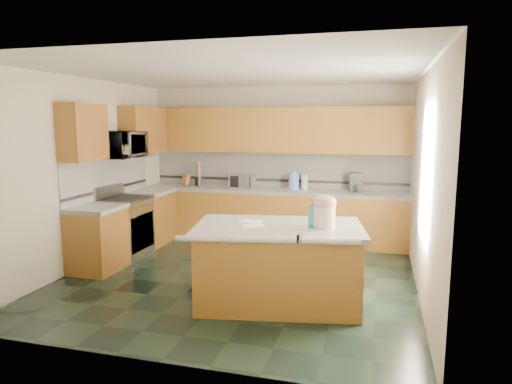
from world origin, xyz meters
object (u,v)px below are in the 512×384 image
(island_base, at_px, (278,267))
(knife_block, at_px, (186,180))
(island_top, at_px, (279,228))
(coffee_maker, at_px, (355,182))
(toaster_oven, at_px, (242,181))
(soap_bottle_island, at_px, (314,213))
(treat_jar, at_px, (324,217))

(island_base, distance_m, knife_block, 3.70)
(island_top, height_order, coffee_maker, coffee_maker)
(toaster_oven, bearing_deg, soap_bottle_island, -39.95)
(island_base, distance_m, toaster_oven, 3.12)
(knife_block, height_order, toaster_oven, toaster_oven)
(soap_bottle_island, xyz_separation_m, knife_block, (-2.76, 2.75, -0.06))
(island_top, xyz_separation_m, coffee_maker, (0.70, 2.81, 0.19))
(soap_bottle_island, relative_size, toaster_oven, 0.77)
(treat_jar, relative_size, soap_bottle_island, 0.79)
(island_base, relative_size, coffee_maker, 5.54)
(soap_bottle_island, relative_size, coffee_maker, 0.99)
(island_top, relative_size, toaster_oven, 4.56)
(soap_bottle_island, bearing_deg, island_base, 175.07)
(island_base, xyz_separation_m, island_top, (-0.00, 0.00, 0.46))
(coffee_maker, bearing_deg, knife_block, 175.19)
(treat_jar, bearing_deg, island_top, 174.58)
(soap_bottle_island, height_order, coffee_maker, coffee_maker)
(toaster_oven, bearing_deg, coffee_maker, 19.80)
(soap_bottle_island, bearing_deg, island_top, 175.07)
(soap_bottle_island, relative_size, knife_block, 1.60)
(treat_jar, relative_size, knife_block, 1.26)
(coffee_maker, bearing_deg, toaster_oven, 175.50)
(knife_block, bearing_deg, coffee_maker, 21.16)
(toaster_oven, bearing_deg, island_top, -46.51)
(island_base, bearing_deg, island_top, 170.06)
(soap_bottle_island, height_order, knife_block, soap_bottle_island)
(island_top, relative_size, knife_block, 9.47)
(soap_bottle_island, xyz_separation_m, coffee_maker, (0.31, 2.78, 0.00))
(island_top, relative_size, treat_jar, 7.49)
(toaster_oven, bearing_deg, knife_block, -161.08)
(treat_jar, xyz_separation_m, toaster_oven, (-1.78, 2.77, -0.01))
(soap_bottle_island, height_order, toaster_oven, soap_bottle_island)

